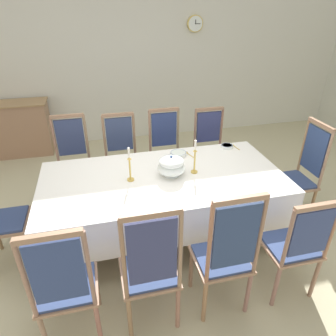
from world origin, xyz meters
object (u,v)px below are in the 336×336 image
Objects in this scene: bowl_near_right at (227,146)px; mounted_clock at (195,24)px; chair_south_a at (65,285)px; sideboard at (6,130)px; bowl_near_left at (178,154)px; spoon_primary at (187,153)px; chair_south_d at (295,244)px; chair_north_a at (73,159)px; spoon_secondary at (233,145)px; dining_table at (163,182)px; soup_tureen at (171,166)px; chair_head_east at (300,172)px; chair_north_c at (166,150)px; candlestick_west at (130,168)px; chair_south_c at (226,253)px; chair_south_b at (150,268)px; candlestick_east at (195,160)px; chair_north_d at (211,146)px; chair_north_b at (122,155)px.

bowl_near_right is 2.70m from mounted_clock.
chair_south_a is 3.82m from sideboard.
bowl_near_left is (1.22, 1.43, 0.21)m from chair_south_a.
spoon_primary is 2.85m from mounted_clock.
chair_south_a is at bearing -179.80° from chair_south_d.
chair_south_a is at bearing 90.00° from chair_north_a.
chair_south_a is 2.01m from chair_north_a.
spoon_secondary is at bearing 86.20° from chair_south_d.
spoon_primary is at bearing -175.23° from bowl_near_right.
soup_tureen reaches higher than dining_table.
chair_head_east is at bearing 21.32° from chair_south_a.
chair_north_c is 1.22m from candlestick_west.
chair_south_c is 4.30× the size of soup_tureen.
chair_north_a is 3.98× the size of soup_tureen.
bowl_near_right reaches higher than dining_table.
chair_north_a is at bearing 135.70° from soup_tureen.
chair_north_a is 3.21m from mounted_clock.
soup_tureen is 1.51× the size of bowl_near_left.
chair_south_b reaches higher than spoon_secondary.
spoon_secondary is (0.10, 0.03, -0.02)m from bowl_near_right.
spoon_secondary is (0.74, -0.49, 0.21)m from chair_north_c.
chair_head_east is at bearing 143.65° from chair_north_c.
bowl_near_left is (-1.36, 0.42, 0.20)m from chair_head_east.
soup_tureen is at bearing -114.44° from bowl_near_left.
chair_south_c reaches higher than candlestick_east.
candlestick_west is 0.75m from bowl_near_left.
soup_tureen is (-1.55, 0.00, 0.28)m from chair_head_east.
chair_south_d is at bearing -60.07° from candlestick_east.
sideboard is at bearing 54.67° from chair_head_east.
chair_south_a is 2.39m from bowl_near_right.
chair_head_east is 0.90m from bowl_near_right.
chair_head_east is 1.58m from soup_tureen.
chair_head_east is 6.75× the size of spoon_secondary.
candlestick_east reaches higher than spoon_primary.
spoon_secondary is (0.92, 0.52, -0.10)m from soup_tureen.
soup_tureen is (1.03, -1.01, 0.30)m from chair_north_a.
chair_south_a reaches higher than dining_table.
chair_head_east reaches higher than spoon_primary.
chair_south_b reaches higher than chair_head_east.
chair_south_d reaches higher than bowl_near_left.
chair_north_d is 0.79m from spoon_primary.
spoon_secondary is 3.77m from sideboard.
candlestick_east is (0.33, -0.00, 0.22)m from dining_table.
mounted_clock reaches higher than chair_north_b.
mounted_clock is (0.84, 2.44, 1.22)m from spoon_primary.
dining_table is 3.38m from sideboard.
sideboard reaches higher than bowl_near_right.
chair_south_a is at bearing -141.09° from bowl_near_right.
candlestick_east is at bearing 60.10° from chair_north_d.
chair_north_a is at bearing 154.48° from bowl_near_left.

